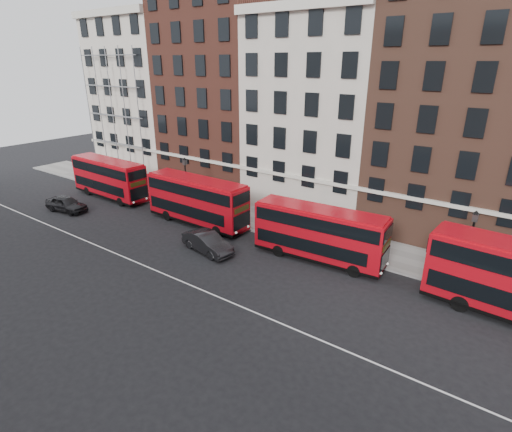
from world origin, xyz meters
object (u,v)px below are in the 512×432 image
Objects in this scene: bus_a at (109,177)px; car_rear at (66,204)px; car_front at (208,242)px; bus_c at (319,233)px; bus_b at (197,200)px.

bus_a reaches higher than car_rear.
bus_a is at bearing 87.50° from car_front.
bus_a is 5.56m from car_rear.
bus_b is at bearing 176.25° from bus_c.
car_front is at bearing -93.91° from car_rear.
car_rear is (0.14, -5.35, -1.54)m from bus_a.
car_front is at bearing -38.52° from bus_b.
bus_c is at bearing -86.90° from car_rear.
bus_c is at bearing 0.57° from bus_b.
bus_b is 2.28× the size of car_rear.
bus_c is (12.59, -0.00, -0.11)m from bus_b.
bus_a is at bearing 176.26° from bus_c.
car_rear is at bearing -157.32° from bus_b.
car_rear is (-13.17, -5.35, -1.59)m from bus_b.
bus_b reaches higher than bus_c.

